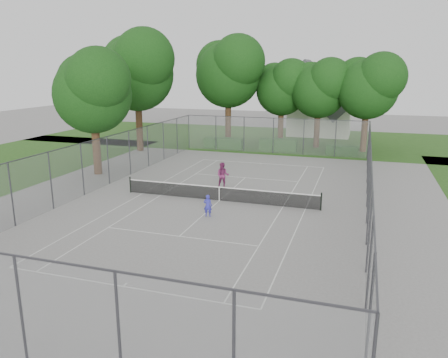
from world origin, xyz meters
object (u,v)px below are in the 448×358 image
(woman_player, at_px, (223,175))
(girl_player, at_px, (208,206))
(tennis_net, at_px, (219,193))
(house, at_px, (320,105))

(woman_player, bearing_deg, girl_player, -90.80)
(tennis_net, bearing_deg, woman_player, 103.58)
(girl_player, bearing_deg, woman_player, -91.00)
(house, bearing_deg, girl_player, -94.68)
(tennis_net, relative_size, girl_player, 9.95)
(tennis_net, bearing_deg, girl_player, -83.87)
(house, xyz_separation_m, woman_player, (-3.82, -27.97, -2.81))
(house, bearing_deg, tennis_net, -95.75)
(girl_player, height_order, woman_player, woman_player)
(tennis_net, distance_m, girl_player, 3.08)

